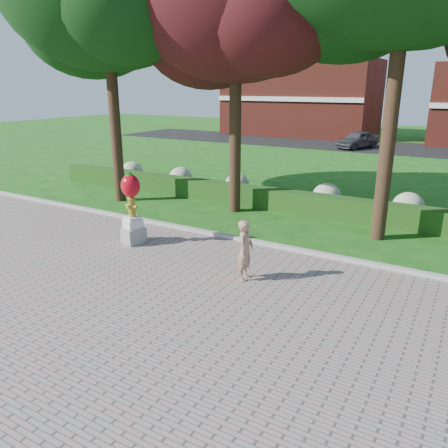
{
  "coord_description": "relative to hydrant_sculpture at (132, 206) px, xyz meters",
  "views": [
    {
      "loc": [
        5.91,
        -8.35,
        4.67
      ],
      "look_at": [
        0.44,
        1.0,
        1.22
      ],
      "focal_mm": 35.0,
      "sensor_mm": 36.0,
      "label": 1
    }
  ],
  "objects": [
    {
      "name": "curb",
      "position": [
        2.88,
        1.82,
        -1.13
      ],
      "size": [
        40.0,
        0.18,
        0.15
      ],
      "primitive_type": "cube",
      "color": "#ADADA5",
      "rests_on": "ground"
    },
    {
      "name": "hydrangea_row",
      "position": [
        3.45,
        6.82,
        -0.65
      ],
      "size": [
        20.1,
        1.1,
        0.99
      ],
      "color": "#A3AF85",
      "rests_on": "ground"
    },
    {
      "name": "building_left",
      "position": [
        -7.12,
        32.82,
        2.3
      ],
      "size": [
        14.0,
        8.0,
        7.0
      ],
      "primitive_type": "cube",
      "color": "maroon",
      "rests_on": "ground"
    },
    {
      "name": "tree_mid_left",
      "position": [
        0.77,
        4.9,
        6.1
      ],
      "size": [
        8.25,
        7.04,
        10.69
      ],
      "color": "black",
      "rests_on": "ground"
    },
    {
      "name": "ground",
      "position": [
        2.88,
        -1.18,
        -1.2
      ],
      "size": [
        100.0,
        100.0,
        0.0
      ],
      "primitive_type": "plane",
      "color": "#134F13",
      "rests_on": "ground"
    },
    {
      "name": "street",
      "position": [
        2.88,
        26.82,
        -1.19
      ],
      "size": [
        50.0,
        8.0,
        0.02
      ],
      "primitive_type": "cube",
      "color": "black",
      "rests_on": "ground"
    },
    {
      "name": "lawn_hedge",
      "position": [
        2.88,
        5.82,
        -0.8
      ],
      "size": [
        24.0,
        0.7,
        0.8
      ],
      "primitive_type": "cube",
      "color": "#1C4313",
      "rests_on": "ground"
    },
    {
      "name": "hydrant_sculpture",
      "position": [
        0.0,
        0.0,
        0.0
      ],
      "size": [
        0.75,
        0.75,
        2.19
      ],
      "rotation": [
        0.0,
        0.0,
        -0.32
      ],
      "color": "gray",
      "rests_on": "walkway"
    },
    {
      "name": "walkway",
      "position": [
        2.88,
        -5.18,
        -1.18
      ],
      "size": [
        40.0,
        14.0,
        0.04
      ],
      "primitive_type": "cube",
      "color": "gray",
      "rests_on": "ground"
    },
    {
      "name": "parked_car",
      "position": [
        0.47,
        25.11,
        -0.52
      ],
      "size": [
        2.87,
        4.21,
        1.33
      ],
      "primitive_type": "imported",
      "rotation": [
        0.0,
        0.0,
        -0.37
      ],
      "color": "#42444B",
      "rests_on": "street"
    },
    {
      "name": "woman",
      "position": [
        4.18,
        -0.61,
        -0.4
      ],
      "size": [
        0.44,
        0.6,
        1.53
      ],
      "primitive_type": "imported",
      "rotation": [
        0.0,
        0.0,
        1.71
      ],
      "color": "#AA7B61",
      "rests_on": "walkway"
    }
  ]
}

